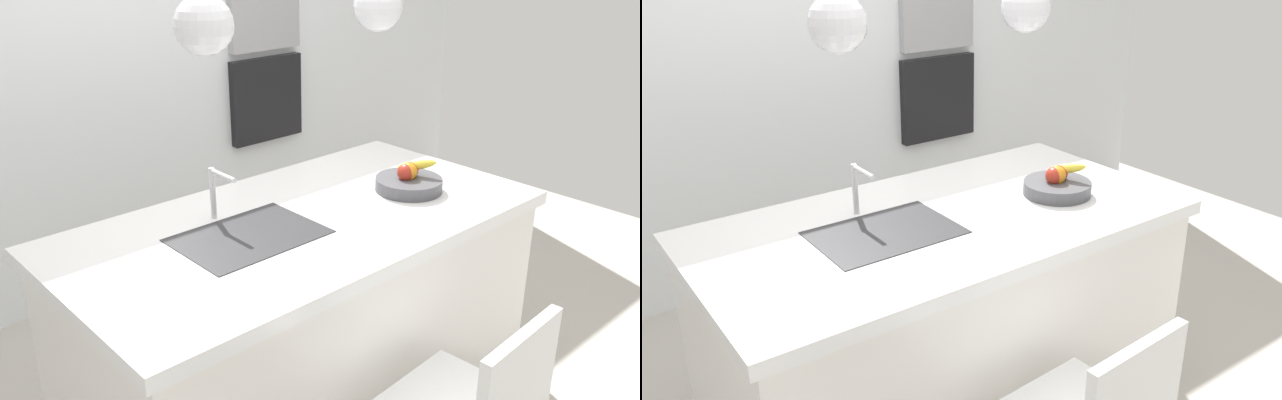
{
  "view_description": "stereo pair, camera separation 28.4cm",
  "coord_description": "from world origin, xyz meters",
  "views": [
    {
      "loc": [
        -1.67,
        -1.95,
        2.07
      ],
      "look_at": [
        0.1,
        0.0,
        0.99
      ],
      "focal_mm": 37.76,
      "sensor_mm": 36.0,
      "label": 1
    },
    {
      "loc": [
        -1.46,
        -2.13,
        2.07
      ],
      "look_at": [
        0.1,
        0.0,
        0.99
      ],
      "focal_mm": 37.76,
      "sensor_mm": 36.0,
      "label": 2
    }
  ],
  "objects": [
    {
      "name": "floor",
      "position": [
        0.0,
        0.0,
        0.0
      ],
      "size": [
        6.6,
        6.6,
        0.0
      ],
      "primitive_type": "plane",
      "color": "#BCB7AD",
      "rests_on": "ground"
    },
    {
      "name": "back_wall",
      "position": [
        0.0,
        1.65,
        1.3
      ],
      "size": [
        6.0,
        0.1,
        2.6
      ],
      "primitive_type": "cube",
      "color": "white",
      "rests_on": "ground"
    },
    {
      "name": "kitchen_island",
      "position": [
        0.0,
        0.0,
        0.47
      ],
      "size": [
        2.04,
        1.07,
        0.94
      ],
      "color": "white",
      "rests_on": "ground"
    },
    {
      "name": "sink_basin",
      "position": [
        -0.28,
        0.0,
        0.94
      ],
      "size": [
        0.56,
        0.4,
        0.02
      ],
      "primitive_type": "cube",
      "color": "#2D2D30",
      "rests_on": "kitchen_island"
    },
    {
      "name": "faucet",
      "position": [
        -0.28,
        0.21,
        1.09
      ],
      "size": [
        0.02,
        0.17,
        0.22
      ],
      "color": "silver",
      "rests_on": "kitchen_island"
    },
    {
      "name": "fruit_bowl",
      "position": [
        0.56,
        -0.09,
        0.99
      ],
      "size": [
        0.31,
        0.31,
        0.15
      ],
      "color": "#4C4C51",
      "rests_on": "kitchen_island"
    },
    {
      "name": "microwave",
      "position": [
        1.05,
        1.58,
        1.49
      ],
      "size": [
        0.54,
        0.08,
        0.34
      ],
      "primitive_type": "cube",
      "color": "#9E9EA3",
      "rests_on": "back_wall"
    },
    {
      "name": "oven",
      "position": [
        1.05,
        1.58,
        0.99
      ],
      "size": [
        0.56,
        0.08,
        0.56
      ],
      "primitive_type": "cube",
      "color": "black",
      "rests_on": "back_wall"
    },
    {
      "name": "pendant_light_left",
      "position": [
        -0.42,
        0.0,
        1.76
      ],
      "size": [
        0.2,
        0.2,
        0.8
      ],
      "color": "silver"
    },
    {
      "name": "pendant_light_right",
      "position": [
        0.42,
        0.0,
        1.76
      ],
      "size": [
        0.2,
        0.2,
        0.8
      ],
      "color": "silver"
    }
  ]
}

